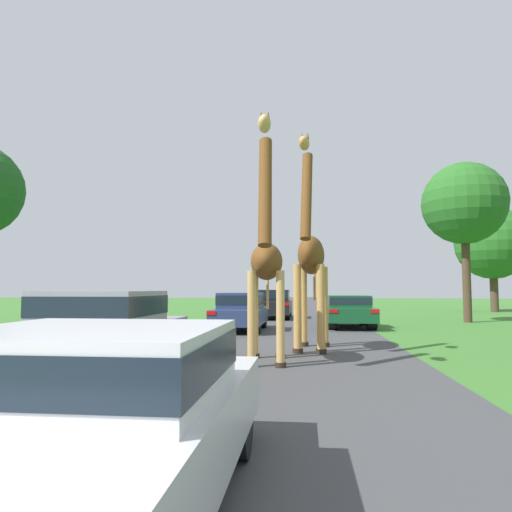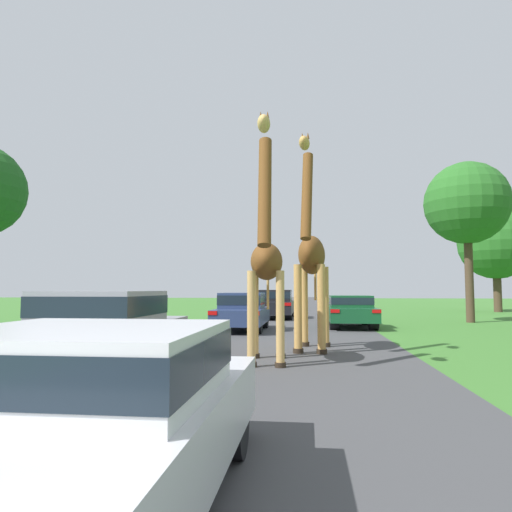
# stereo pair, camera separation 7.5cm
# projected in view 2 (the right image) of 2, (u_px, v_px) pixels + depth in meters

# --- Properties ---
(road) EXTENTS (7.31, 120.00, 0.00)m
(road) POSITION_uv_depth(u_px,v_px,m) (290.00, 313.00, 29.23)
(road) COLOR #424244
(road) RESTS_ON ground
(giraffe_near_road) EXTENTS (0.87, 2.63, 4.94)m
(giraffe_near_road) POSITION_uv_depth(u_px,v_px,m) (266.00, 261.00, 9.63)
(giraffe_near_road) COLOR tan
(giraffe_near_road) RESTS_ON ground
(giraffe_companion) EXTENTS (0.96, 2.84, 5.21)m
(giraffe_companion) POSITION_uv_depth(u_px,v_px,m) (311.00, 260.00, 11.68)
(giraffe_companion) COLOR tan
(giraffe_companion) RESTS_ON ground
(car_lead_maroon) EXTENTS (1.93, 3.93, 1.28)m
(car_lead_maroon) POSITION_uv_depth(u_px,v_px,m) (85.00, 413.00, 3.16)
(car_lead_maroon) COLOR silver
(car_lead_maroon) RESTS_ON ground
(car_queue_right) EXTENTS (1.83, 4.61, 1.51)m
(car_queue_right) POSITION_uv_depth(u_px,v_px,m) (276.00, 303.00, 24.39)
(car_queue_right) COLOR black
(car_queue_right) RESTS_ON ground
(car_queue_left) EXTENTS (1.74, 4.03, 1.41)m
(car_queue_left) POSITION_uv_depth(u_px,v_px,m) (242.00, 310.00, 17.14)
(car_queue_left) COLOR navy
(car_queue_left) RESTS_ON ground
(car_far_ahead) EXTENTS (1.82, 4.02, 1.29)m
(car_far_ahead) POSITION_uv_depth(u_px,v_px,m) (351.00, 310.00, 18.54)
(car_far_ahead) COLOR #144C28
(car_far_ahead) RESTS_ON ground
(car_verge_right) EXTENTS (1.88, 4.35, 1.52)m
(car_verge_right) POSITION_uv_depth(u_px,v_px,m) (102.00, 332.00, 7.86)
(car_verge_right) COLOR gray
(car_verge_right) RESTS_ON ground
(tree_centre_back) EXTENTS (4.93, 4.93, 7.17)m
(tree_centre_back) POSITION_uv_depth(u_px,v_px,m) (496.00, 243.00, 31.20)
(tree_centre_back) COLOR #4C3828
(tree_centre_back) RESTS_ON ground
(tree_right_cluster) EXTENTS (3.89, 3.89, 7.57)m
(tree_right_cluster) POSITION_uv_depth(u_px,v_px,m) (467.00, 204.00, 21.58)
(tree_right_cluster) COLOR #4C3828
(tree_right_cluster) RESTS_ON ground
(sign_post) EXTENTS (0.70, 0.08, 1.44)m
(sign_post) POSITION_uv_depth(u_px,v_px,m) (78.00, 309.00, 12.25)
(sign_post) COLOR #4C3823
(sign_post) RESTS_ON ground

